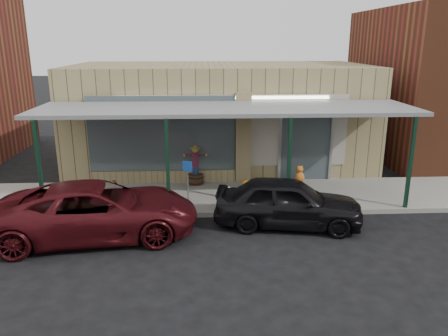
{
  "coord_description": "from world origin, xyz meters",
  "views": [
    {
      "loc": [
        -0.77,
        -10.23,
        5.1
      ],
      "look_at": [
        -0.12,
        2.6,
        1.37
      ],
      "focal_mm": 35.0,
      "sensor_mm": 36.0,
      "label": 1
    }
  ],
  "objects_px": {
    "parked_sedan": "(288,202)",
    "car_maroon": "(98,210)",
    "barrel_pumpkin": "(246,192)",
    "barrel_scarecrow": "(195,171)",
    "handicap_sign": "(188,178)"
  },
  "relations": [
    {
      "from": "handicap_sign",
      "to": "parked_sedan",
      "type": "distance_m",
      "value": 3.13
    },
    {
      "from": "parked_sedan",
      "to": "car_maroon",
      "type": "distance_m",
      "value": 5.27
    },
    {
      "from": "barrel_scarecrow",
      "to": "barrel_pumpkin",
      "type": "bearing_deg",
      "value": -20.24
    },
    {
      "from": "handicap_sign",
      "to": "car_maroon",
      "type": "bearing_deg",
      "value": -120.84
    },
    {
      "from": "barrel_scarecrow",
      "to": "handicap_sign",
      "type": "bearing_deg",
      "value": -70.99
    },
    {
      "from": "barrel_scarecrow",
      "to": "car_maroon",
      "type": "distance_m",
      "value": 4.71
    },
    {
      "from": "car_maroon",
      "to": "barrel_pumpkin",
      "type": "bearing_deg",
      "value": -68.66
    },
    {
      "from": "car_maroon",
      "to": "handicap_sign",
      "type": "bearing_deg",
      "value": -62.99
    },
    {
      "from": "barrel_pumpkin",
      "to": "car_maroon",
      "type": "relative_size",
      "value": 0.14
    },
    {
      "from": "barrel_scarecrow",
      "to": "handicap_sign",
      "type": "relative_size",
      "value": 0.97
    },
    {
      "from": "handicap_sign",
      "to": "car_maroon",
      "type": "relative_size",
      "value": 0.28
    },
    {
      "from": "barrel_pumpkin",
      "to": "parked_sedan",
      "type": "bearing_deg",
      "value": -61.65
    },
    {
      "from": "car_maroon",
      "to": "parked_sedan",
      "type": "bearing_deg",
      "value": -92.4
    },
    {
      "from": "barrel_pumpkin",
      "to": "parked_sedan",
      "type": "relative_size",
      "value": 0.17
    },
    {
      "from": "barrel_scarecrow",
      "to": "car_maroon",
      "type": "relative_size",
      "value": 0.27
    }
  ]
}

